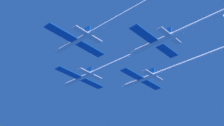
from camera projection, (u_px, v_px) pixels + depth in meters
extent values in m
cylinder|color=silver|center=(79.00, 79.00, 98.08)|extent=(1.29, 11.69, 1.29)
cone|color=silver|center=(65.00, 85.00, 102.19)|extent=(1.26, 2.57, 1.26)
ellipsoid|color=black|center=(74.00, 80.00, 99.84)|extent=(0.90, 2.34, 0.64)
cube|color=#0F51B2|center=(69.00, 73.00, 94.46)|extent=(8.89, 2.57, 0.28)
cube|color=#0F51B2|center=(92.00, 83.00, 101.01)|extent=(8.89, 2.57, 0.28)
cube|color=#0F51B2|center=(90.00, 70.00, 96.17)|extent=(0.34, 2.11, 1.87)
cube|color=silver|center=(84.00, 71.00, 93.54)|extent=(4.00, 1.54, 0.28)
cube|color=silver|center=(96.00, 77.00, 96.94)|extent=(4.00, 1.54, 0.28)
cylinder|color=white|center=(148.00, 48.00, 82.31)|extent=(1.16, 42.92, 1.16)
cylinder|color=silver|center=(75.00, 42.00, 79.57)|extent=(1.29, 11.69, 1.29)
cone|color=silver|center=(57.00, 52.00, 83.69)|extent=(1.26, 2.57, 1.26)
ellipsoid|color=black|center=(68.00, 44.00, 81.33)|extent=(0.90, 2.34, 0.64)
cube|color=#0F51B2|center=(61.00, 33.00, 75.96)|extent=(8.89, 2.57, 0.28)
cube|color=#0F51B2|center=(90.00, 49.00, 82.51)|extent=(8.89, 2.57, 0.28)
cube|color=#0F51B2|center=(87.00, 30.00, 77.66)|extent=(0.34, 2.11, 1.87)
cube|color=silver|center=(80.00, 30.00, 75.03)|extent=(4.00, 1.54, 0.28)
cube|color=silver|center=(95.00, 39.00, 78.44)|extent=(4.00, 1.54, 0.28)
cylinder|color=silver|center=(140.00, 80.00, 99.54)|extent=(1.29, 11.69, 1.29)
cone|color=silver|center=(124.00, 86.00, 103.66)|extent=(1.26, 2.57, 1.26)
ellipsoid|color=black|center=(134.00, 81.00, 101.30)|extent=(0.90, 2.34, 0.64)
cube|color=#0F51B2|center=(132.00, 74.00, 95.93)|extent=(8.89, 2.57, 0.28)
cube|color=#0F51B2|center=(151.00, 85.00, 102.48)|extent=(8.89, 2.57, 0.28)
cube|color=#0F51B2|center=(152.00, 71.00, 97.63)|extent=(0.34, 2.11, 1.87)
cube|color=silver|center=(148.00, 73.00, 95.00)|extent=(4.00, 1.54, 0.28)
cube|color=silver|center=(157.00, 78.00, 98.41)|extent=(4.00, 1.54, 0.28)
cylinder|color=silver|center=(154.00, 43.00, 80.49)|extent=(1.29, 11.69, 1.29)
cone|color=silver|center=(133.00, 53.00, 84.61)|extent=(1.26, 2.57, 1.26)
ellipsoid|color=black|center=(146.00, 45.00, 82.25)|extent=(0.90, 2.34, 0.64)
cube|color=#0F51B2|center=(144.00, 34.00, 76.87)|extent=(8.89, 2.57, 0.28)
cube|color=#0F51B2|center=(166.00, 50.00, 83.43)|extent=(8.89, 2.57, 0.28)
cube|color=#0F51B2|center=(168.00, 31.00, 78.58)|extent=(0.34, 2.11, 1.87)
cube|color=silver|center=(164.00, 32.00, 75.95)|extent=(4.00, 1.54, 0.28)
cube|color=silver|center=(175.00, 40.00, 79.35)|extent=(4.00, 1.54, 0.28)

